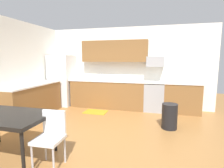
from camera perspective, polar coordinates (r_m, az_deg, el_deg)
name	(u,v)px	position (r m, az deg, el deg)	size (l,w,h in m)	color
ground_plane	(100,137)	(3.95, -3.90, -16.53)	(12.00, 12.00, 0.00)	#9E6B38
wall_back	(124,68)	(6.17, 3.97, 5.29)	(5.80, 0.10, 2.70)	white
cabinet_run_back	(108,94)	(6.06, -1.45, -3.32)	(2.49, 0.60, 0.90)	brown
cabinet_run_back_right	(182,98)	(5.87, 21.48, -4.27)	(1.06, 0.60, 0.90)	brown
cabinet_run_left	(33,101)	(5.58, -24.15, -5.03)	(0.60, 2.00, 0.90)	brown
countertop_back	(122,81)	(5.87, 3.27, 0.94)	(4.80, 0.64, 0.04)	silver
countertop_left	(32,85)	(5.50, -24.43, -0.24)	(0.64, 2.00, 0.04)	silver
upper_cabinets_back	(114,51)	(6.02, 0.76, 10.48)	(2.20, 0.34, 0.70)	brown
refrigerator	(62,80)	(6.59, -15.79, 1.14)	(0.76, 0.70, 1.77)	white
oven_range	(154,97)	(5.82, 13.33, -3.96)	(0.60, 0.60, 0.91)	#999BA0
microwave	(155,62)	(5.80, 13.71, 7.00)	(0.54, 0.36, 0.32)	#9EA0A5
sink_basin	(100,82)	(6.07, -3.82, 0.79)	(0.48, 0.40, 0.14)	#A5A8AD
sink_faucet	(102,76)	(6.22, -3.30, 2.46)	(0.02, 0.02, 0.24)	#B2B5BA
dining_table	(6,118)	(3.44, -30.80, -9.35)	(1.40, 0.90, 0.74)	black
chair_near_table	(51,134)	(2.97, -19.04, -14.96)	(0.42, 0.42, 0.85)	white
trash_bin	(169,116)	(4.48, 17.98, -9.81)	(0.36, 0.36, 0.60)	black
floor_mat	(96,112)	(5.63, -5.29, -8.90)	(0.70, 0.50, 0.01)	orange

